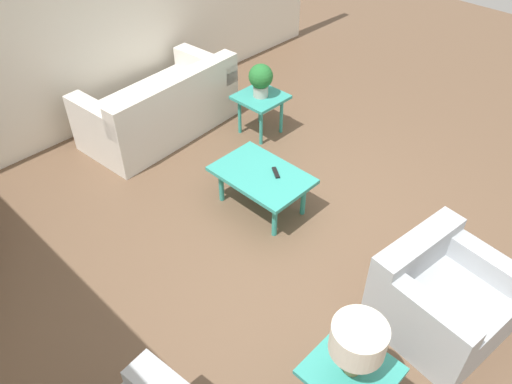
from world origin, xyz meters
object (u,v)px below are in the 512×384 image
Objects in this scene: side_table_lamp at (350,376)px; table_lamp at (358,341)px; armchair at (440,298)px; coffee_table at (262,178)px; potted_plant at (261,78)px; sofa at (161,109)px; side_table_plant at (261,102)px.

table_lamp reaches higher than side_table_lamp.
armchair is 1.92m from coffee_table.
armchair is at bearing -94.45° from table_lamp.
armchair is 3.06m from potted_plant.
side_table_lamp is at bearing 143.01° from potted_plant.
coffee_table is at bearing 95.72° from armchair.
sofa is 1.92× the size of armchair.
potted_plant reaches higher than coffee_table.
potted_plant is (0.94, -0.97, 0.34)m from coffee_table.
sofa is 1.80m from coffee_table.
potted_plant is at bearing 129.25° from sofa.
potted_plant is (-0.85, -0.80, 0.40)m from sofa.
coffee_table is (1.92, -0.05, 0.07)m from armchair.
side_table_lamp is at bearing 148.59° from coffee_table.
side_table_plant is at bearing -45.92° from coffee_table.
coffee_table is 1.35m from side_table_plant.
side_table_plant is at bearing -26.57° from potted_plant.
sofa is 3.59× the size of side_table_lamp.
coffee_table is (-1.79, 0.17, 0.06)m from sofa.
armchair is at bearing 160.34° from potted_plant.
sofa reaches higher than armchair.
coffee_table is 2.15m from side_table_lamp.
table_lamp is at bearing -177.19° from armchair.
armchair is at bearing 82.68° from sofa.
coffee_table is 2.20m from table_lamp.
potted_plant is (2.78, -2.09, 0.29)m from side_table_lamp.
side_table_plant is (-0.85, -0.80, 0.11)m from sofa.
sofa is 1.17m from side_table_plant.
potted_plant is at bearing -36.99° from table_lamp.
side_table_plant and side_table_lamp have the same top height.
coffee_table is at bearing -31.41° from table_lamp.
coffee_table is at bearing 80.68° from sofa.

